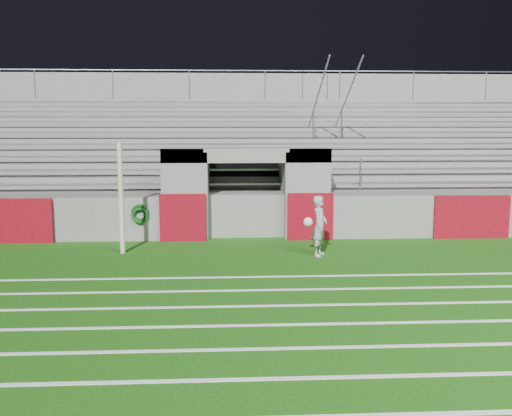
{
  "coord_description": "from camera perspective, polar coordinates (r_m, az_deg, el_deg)",
  "views": [
    {
      "loc": [
        -0.58,
        -12.95,
        3.26
      ],
      "look_at": [
        0.2,
        1.8,
        1.1
      ],
      "focal_mm": 40.0,
      "sensor_mm": 36.0,
      "label": 1
    }
  ],
  "objects": [
    {
      "name": "field_post",
      "position": [
        14.83,
        -13.35,
        0.94
      ],
      "size": [
        0.13,
        0.13,
        2.83
      ],
      "primitive_type": "cylinder",
      "color": "beige",
      "rests_on": "ground"
    },
    {
      "name": "stadium_structure",
      "position": [
        21.0,
        -1.43,
        3.49
      ],
      "size": [
        26.0,
        8.48,
        5.42
      ],
      "color": "slate",
      "rests_on": "ground"
    },
    {
      "name": "goalkeeper_with_ball",
      "position": [
        14.31,
        6.33,
        -1.77
      ],
      "size": [
        0.71,
        0.65,
        1.52
      ],
      "color": "#A4A8AD",
      "rests_on": "ground"
    },
    {
      "name": "hose_coil",
      "position": [
        16.25,
        -11.52,
        -0.61
      ],
      "size": [
        0.5,
        0.14,
        0.55
      ],
      "color": "#0C3C0F",
      "rests_on": "ground"
    },
    {
      "name": "field_markings",
      "position": [
        8.61,
        1.08,
        -13.89
      ],
      "size": [
        28.0,
        8.09,
        0.01
      ],
      "color": "white",
      "rests_on": "ground"
    },
    {
      "name": "ground",
      "position": [
        13.36,
        -0.45,
        -5.8
      ],
      "size": [
        90.0,
        90.0,
        0.0
      ],
      "primitive_type": "plane",
      "color": "#164D0C",
      "rests_on": "ground"
    }
  ]
}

